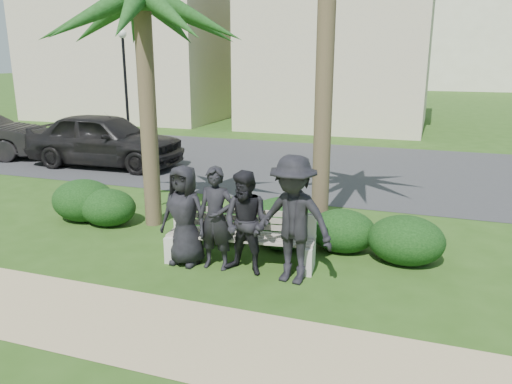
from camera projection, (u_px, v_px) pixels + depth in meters
ground at (193, 268)px, 7.78m from camera, size 160.00×160.00×0.00m
footpath at (128, 324)px, 6.14m from camera, size 30.00×1.60×0.01m
asphalt_street at (311, 166)px, 15.06m from camera, size 160.00×8.00×0.01m
stucco_bldg_left at (139, 48)px, 27.05m from camera, size 10.40×8.40×7.30m
stucco_bldg_right at (341, 47)px, 23.53m from camera, size 8.40×8.40×7.30m
street_lamp at (124, 63)px, 20.81m from camera, size 0.36×0.36×4.29m
park_bench at (241, 241)px, 7.87m from camera, size 2.40×0.80×0.82m
man_a at (184, 215)px, 7.76m from camera, size 0.81×0.56×1.59m
man_b at (216, 218)px, 7.59m from camera, size 0.60×0.40×1.61m
man_c at (247, 223)px, 7.40m from camera, size 0.85×0.70×1.59m
man_d at (293, 220)px, 7.09m from camera, size 1.31×0.88×1.88m
hedge_a at (84, 199)px, 9.99m from camera, size 1.30×1.08×0.85m
hedge_b at (108, 206)px, 9.72m from camera, size 1.12×0.93×0.73m
hedge_c at (221, 224)px, 8.88m from camera, size 0.93×0.77×0.61m
hedge_d at (285, 221)px, 8.64m from camera, size 1.34×1.11×0.87m
hedge_e at (343, 229)px, 8.42m from camera, size 1.12×0.92×0.73m
hedge_f at (406, 239)px, 7.91m from camera, size 1.21×1.00×0.79m
hedge_extra at (283, 231)px, 8.52m from camera, size 0.93×0.77×0.61m
palm_left at (142, 0)px, 8.76m from camera, size 3.00×3.00×5.11m
car_a at (105, 140)px, 14.87m from camera, size 4.78×2.08×1.60m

